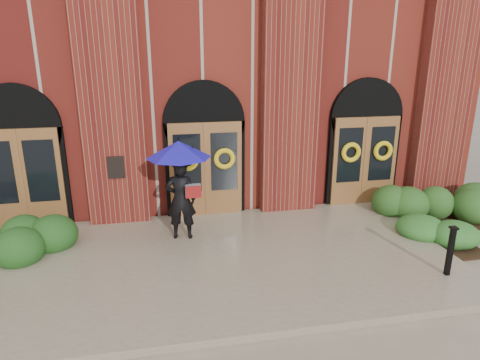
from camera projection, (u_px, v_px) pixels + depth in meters
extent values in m
plane|color=gray|center=(223.00, 267.00, 9.12)|extent=(90.00, 90.00, 0.00)
cube|color=gray|center=(221.00, 260.00, 9.24)|extent=(10.00, 5.30, 0.15)
cube|color=maroon|center=(185.00, 73.00, 16.40)|extent=(16.00, 12.00, 7.00)
cube|color=black|center=(116.00, 167.00, 10.52)|extent=(0.40, 0.05, 0.55)
cube|color=maroon|center=(110.00, 90.00, 10.20)|extent=(1.50, 0.45, 7.00)
cube|color=maroon|center=(290.00, 87.00, 11.04)|extent=(1.50, 0.45, 7.00)
cube|color=maroon|center=(446.00, 84.00, 11.87)|extent=(1.50, 0.45, 7.00)
cube|color=brown|center=(22.00, 179.00, 10.40)|extent=(1.90, 0.10, 2.50)
cylinder|color=black|center=(16.00, 128.00, 10.16)|extent=(2.10, 0.22, 2.10)
cube|color=brown|center=(206.00, 169.00, 11.24)|extent=(1.90, 0.10, 2.50)
cylinder|color=black|center=(204.00, 121.00, 10.99)|extent=(2.10, 0.22, 2.10)
cube|color=brown|center=(364.00, 161.00, 12.07)|extent=(1.90, 0.10, 2.50)
cylinder|color=black|center=(366.00, 116.00, 11.83)|extent=(2.10, 0.22, 2.10)
torus|color=yellow|center=(188.00, 161.00, 10.95)|extent=(0.57, 0.13, 0.57)
torus|color=yellow|center=(224.00, 159.00, 11.12)|extent=(0.57, 0.13, 0.57)
torus|color=yellow|center=(351.00, 152.00, 11.78)|extent=(0.57, 0.13, 0.57)
torus|color=yellow|center=(383.00, 151.00, 11.96)|extent=(0.57, 0.13, 0.57)
imported|color=black|center=(181.00, 200.00, 9.91)|extent=(0.76, 0.56, 1.90)
cone|color=#1B16AC|center=(179.00, 149.00, 9.55)|extent=(1.69, 1.69, 0.38)
cylinder|color=black|center=(182.00, 171.00, 9.66)|extent=(0.02, 0.02, 0.63)
cube|color=#AAACAF|center=(193.00, 191.00, 9.74)|extent=(0.38, 0.23, 0.28)
cube|color=maroon|center=(193.00, 192.00, 9.65)|extent=(0.35, 0.08, 0.28)
cube|color=black|center=(450.00, 252.00, 8.38)|extent=(0.10, 0.10, 0.99)
cube|color=black|center=(454.00, 228.00, 8.23)|extent=(0.15, 0.15, 0.04)
ellipsoid|color=#274E1B|center=(436.00, 207.00, 11.37)|extent=(3.30, 1.32, 0.85)
ellipsoid|color=#2A6123|center=(438.00, 235.00, 9.99)|extent=(1.57, 1.35, 0.55)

